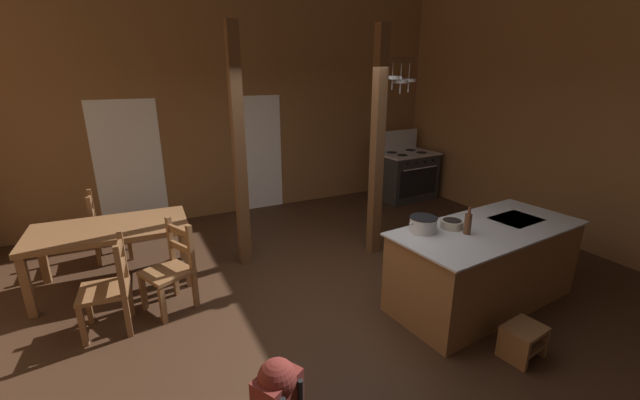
% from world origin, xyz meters
% --- Properties ---
extents(ground_plane, '(8.60, 7.84, 0.10)m').
position_xyz_m(ground_plane, '(0.00, 0.00, -0.05)').
color(ground_plane, '#382316').
extents(wall_back, '(8.60, 0.14, 4.66)m').
position_xyz_m(wall_back, '(0.00, 3.59, 2.33)').
color(wall_back, brown).
rests_on(wall_back, ground_plane).
extents(wall_right, '(0.14, 7.84, 4.66)m').
position_xyz_m(wall_right, '(3.97, 0.00, 2.33)').
color(wall_right, brown).
rests_on(wall_right, ground_plane).
extents(glazed_door_back_left, '(1.00, 0.01, 2.05)m').
position_xyz_m(glazed_door_back_left, '(-1.76, 3.52, 1.02)').
color(glazed_door_back_left, white).
rests_on(glazed_door_back_left, ground_plane).
extents(glazed_panel_back_right, '(0.84, 0.01, 2.05)m').
position_xyz_m(glazed_panel_back_right, '(0.39, 3.52, 1.02)').
color(glazed_panel_back_right, white).
rests_on(glazed_panel_back_right, ground_plane).
extents(kitchen_island, '(2.24, 1.15, 0.88)m').
position_xyz_m(kitchen_island, '(1.52, -0.66, 0.44)').
color(kitchen_island, brown).
rests_on(kitchen_island, ground_plane).
extents(stove_range, '(1.19, 0.89, 1.32)m').
position_xyz_m(stove_range, '(3.16, 2.78, 0.48)').
color(stove_range, '#282828').
rests_on(stove_range, ground_plane).
extents(support_post_with_pot_rack, '(0.62, 0.24, 3.01)m').
position_xyz_m(support_post_with_pot_rack, '(1.22, 0.96, 1.61)').
color(support_post_with_pot_rack, brown).
rests_on(support_post_with_pot_rack, ground_plane).
extents(support_post_center, '(0.14, 0.14, 3.01)m').
position_xyz_m(support_post_center, '(-0.53, 1.45, 1.50)').
color(support_post_center, brown).
rests_on(support_post_center, ground_plane).
extents(step_stool, '(0.39, 0.33, 0.30)m').
position_xyz_m(step_stool, '(1.14, -1.48, 0.18)').
color(step_stool, brown).
rests_on(step_stool, ground_plane).
extents(dining_table, '(1.74, 0.98, 0.74)m').
position_xyz_m(dining_table, '(-2.08, 1.57, 0.65)').
color(dining_table, brown).
rests_on(dining_table, ground_plane).
extents(ladderback_chair_near_window, '(0.44, 0.44, 0.95)m').
position_xyz_m(ladderback_chair_near_window, '(-2.16, 2.39, 0.45)').
color(ladderback_chair_near_window, brown).
rests_on(ladderback_chair_near_window, ground_plane).
extents(ladderback_chair_by_post, '(0.58, 0.58, 0.95)m').
position_xyz_m(ladderback_chair_by_post, '(-1.53, 0.76, 0.45)').
color(ladderback_chair_by_post, brown).
rests_on(ladderback_chair_by_post, ground_plane).
extents(ladderback_chair_at_table_end, '(0.48, 0.48, 0.95)m').
position_xyz_m(ladderback_chair_at_table_end, '(-2.11, 0.62, 0.45)').
color(ladderback_chair_at_table_end, brown).
rests_on(ladderback_chair_at_table_end, ground_plane).
extents(backpack, '(0.39, 0.38, 0.60)m').
position_xyz_m(backpack, '(-1.09, -1.24, 0.31)').
color(backpack, maroon).
rests_on(backpack, ground_plane).
extents(stockpot_on_counter, '(0.35, 0.28, 0.16)m').
position_xyz_m(stockpot_on_counter, '(0.82, -0.43, 0.96)').
color(stockpot_on_counter, '#B7BABF').
rests_on(stockpot_on_counter, kitchen_island).
extents(mixing_bowl_on_counter, '(0.23, 0.23, 0.08)m').
position_xyz_m(mixing_bowl_on_counter, '(1.16, -0.49, 0.93)').
color(mixing_bowl_on_counter, '#B2A893').
rests_on(mixing_bowl_on_counter, kitchen_island).
extents(bottle_tall_on_counter, '(0.07, 0.07, 0.28)m').
position_xyz_m(bottle_tall_on_counter, '(1.17, -0.68, 1.00)').
color(bottle_tall_on_counter, '#56331E').
rests_on(bottle_tall_on_counter, kitchen_island).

